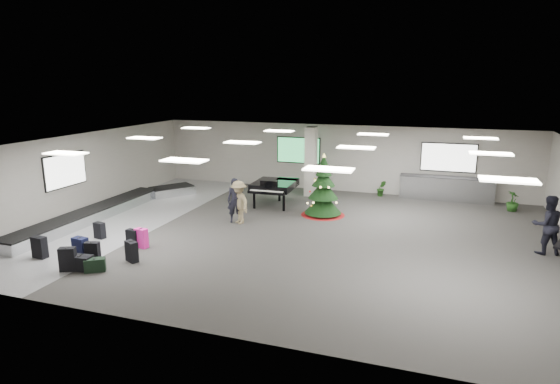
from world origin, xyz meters
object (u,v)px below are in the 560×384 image
(potted_plant_left, at_px, (381,188))
(potted_plant_right, at_px, (513,201))
(pink_suitcase, at_px, (141,238))
(baggage_carousel, at_px, (109,209))
(traveler_a, at_px, (235,200))
(traveler_b, at_px, (239,202))
(traveler_bench, at_px, (547,225))
(service_counter, at_px, (446,188))
(grand_piano, at_px, (274,186))
(christmas_tree, at_px, (323,194))

(potted_plant_left, bearing_deg, potted_plant_right, -9.10)
(pink_suitcase, xyz_separation_m, potted_plant_left, (6.49, 9.44, 0.06))
(baggage_carousel, relative_size, traveler_a, 5.72)
(traveler_a, relative_size, traveler_b, 1.04)
(traveler_bench, height_order, potted_plant_right, traveler_bench)
(baggage_carousel, relative_size, traveler_b, 5.94)
(traveler_a, bearing_deg, baggage_carousel, 164.75)
(traveler_bench, bearing_deg, service_counter, -79.46)
(grand_piano, bearing_deg, christmas_tree, -19.21)
(grand_piano, xyz_separation_m, traveler_a, (-0.57, -2.74, -0.02))
(service_counter, xyz_separation_m, potted_plant_left, (-2.83, -0.15, -0.17))
(potted_plant_left, bearing_deg, baggage_carousel, -146.67)
(baggage_carousel, height_order, potted_plant_left, potted_plant_left)
(christmas_tree, distance_m, potted_plant_left, 4.34)
(christmas_tree, relative_size, traveler_b, 1.53)
(pink_suitcase, bearing_deg, potted_plant_right, 45.06)
(grand_piano, bearing_deg, pink_suitcase, -112.00)
(traveler_b, bearing_deg, traveler_bench, 33.64)
(service_counter, relative_size, christmas_tree, 1.62)
(traveler_a, xyz_separation_m, traveler_bench, (10.44, 0.02, 0.08))
(pink_suitcase, height_order, potted_plant_right, potted_plant_right)
(service_counter, height_order, traveler_b, traveler_b)
(service_counter, height_order, grand_piano, grand_piano)
(pink_suitcase, bearing_deg, traveler_a, 73.06)
(traveler_a, relative_size, potted_plant_left, 2.23)
(service_counter, relative_size, grand_piano, 1.85)
(traveler_a, bearing_deg, grand_piano, 55.82)
(grand_piano, xyz_separation_m, potted_plant_right, (9.60, 2.31, -0.44))
(baggage_carousel, distance_m, traveler_bench, 15.73)
(christmas_tree, xyz_separation_m, traveler_b, (-2.73, -2.10, -0.04))
(traveler_a, relative_size, potted_plant_right, 1.99)
(potted_plant_left, bearing_deg, traveler_bench, -46.01)
(christmas_tree, xyz_separation_m, traveler_bench, (7.53, -1.99, 0.07))
(pink_suitcase, relative_size, christmas_tree, 0.26)
(christmas_tree, relative_size, traveler_bench, 1.35)
(service_counter, bearing_deg, pink_suitcase, -134.17)
(pink_suitcase, height_order, grand_piano, grand_piano)
(traveler_bench, bearing_deg, traveler_a, -14.66)
(christmas_tree, bearing_deg, baggage_carousel, -161.86)
(christmas_tree, bearing_deg, traveler_a, -145.38)
(pink_suitcase, height_order, christmas_tree, christmas_tree)
(baggage_carousel, xyz_separation_m, traveler_bench, (15.70, 0.69, 0.72))
(service_counter, bearing_deg, potted_plant_right, -21.46)
(potted_plant_right, bearing_deg, traveler_bench, -86.94)
(baggage_carousel, height_order, grand_piano, grand_piano)
(pink_suitcase, distance_m, traveler_b, 3.97)
(potted_plant_left, bearing_deg, traveler_b, -127.25)
(traveler_a, bearing_deg, potted_plant_right, 3.90)
(christmas_tree, distance_m, potted_plant_right, 7.88)
(pink_suitcase, bearing_deg, baggage_carousel, 150.22)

